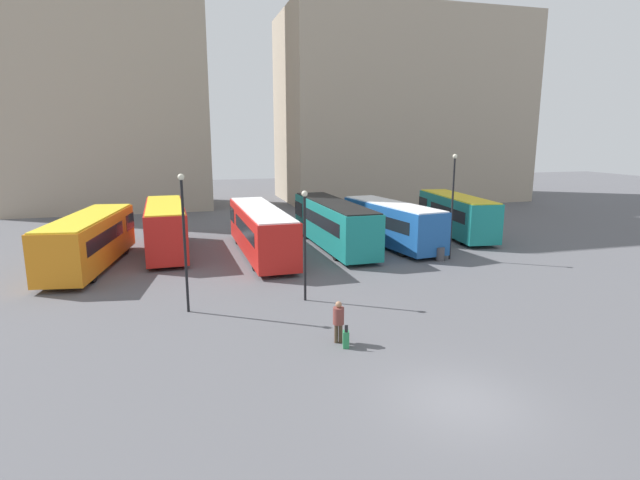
% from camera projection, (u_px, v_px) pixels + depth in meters
% --- Properties ---
extents(ground_plane, '(160.00, 160.00, 0.00)m').
position_uv_depth(ground_plane, '(460.00, 402.00, 14.77)').
color(ground_plane, '#56565B').
extents(building_block_right, '(28.64, 14.76, 21.69)m').
position_uv_depth(building_block_right, '(400.00, 110.00, 61.06)').
color(building_block_right, tan).
rests_on(building_block_right, ground_plane).
extents(bus_0, '(4.22, 11.04, 3.12)m').
position_uv_depth(bus_0, '(90.00, 239.00, 29.68)').
color(bus_0, orange).
rests_on(bus_0, ground_plane).
extents(bus_1, '(2.79, 10.28, 3.30)m').
position_uv_depth(bus_1, '(166.00, 226.00, 33.40)').
color(bus_1, red).
rests_on(bus_1, ground_plane).
extents(bus_2, '(2.75, 12.35, 3.12)m').
position_uv_depth(bus_2, '(260.00, 229.00, 32.86)').
color(bus_2, red).
rests_on(bus_2, ground_plane).
extents(bus_3, '(2.69, 12.43, 3.22)m').
position_uv_depth(bus_3, '(333.00, 222.00, 35.25)').
color(bus_3, '#19847F').
rests_on(bus_3, ground_plane).
extents(bus_4, '(3.96, 10.27, 3.08)m').
position_uv_depth(bus_4, '(391.00, 223.00, 35.54)').
color(bus_4, '#1E56A3').
rests_on(bus_4, ground_plane).
extents(bus_5, '(3.48, 10.13, 3.18)m').
position_uv_depth(bus_5, '(456.00, 214.00, 39.11)').
color(bus_5, '#19847F').
rests_on(bus_5, ground_plane).
extents(traveler, '(0.51, 0.51, 1.65)m').
position_uv_depth(traveler, '(339.00, 318.00, 18.81)').
color(traveler, '#4C3828').
rests_on(traveler, ground_plane).
extents(suitcase, '(0.29, 0.36, 0.92)m').
position_uv_depth(suitcase, '(346.00, 339.00, 18.51)').
color(suitcase, '#28844C').
rests_on(suitcase, ground_plane).
extents(lamp_post_0, '(0.28, 0.28, 6.64)m').
position_uv_depth(lamp_post_0, '(453.00, 199.00, 31.12)').
color(lamp_post_0, black).
rests_on(lamp_post_0, ground_plane).
extents(lamp_post_1, '(0.28, 0.28, 6.16)m').
position_uv_depth(lamp_post_1, '(184.00, 233.00, 21.62)').
color(lamp_post_1, black).
rests_on(lamp_post_1, ground_plane).
extents(lamp_post_2, '(0.28, 0.28, 5.27)m').
position_uv_depth(lamp_post_2, '(305.00, 236.00, 23.28)').
color(lamp_post_2, black).
rests_on(lamp_post_2, ground_plane).
extents(trash_bin, '(0.52, 0.52, 0.85)m').
position_uv_depth(trash_bin, '(440.00, 254.00, 31.40)').
color(trash_bin, '#47474C').
rests_on(trash_bin, ground_plane).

